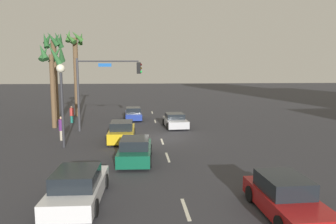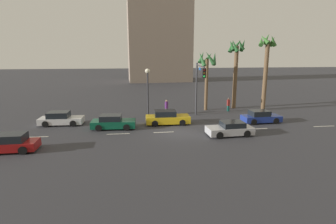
{
  "view_description": "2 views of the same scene",
  "coord_description": "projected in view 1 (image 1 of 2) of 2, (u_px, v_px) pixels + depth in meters",
  "views": [
    {
      "loc": [
        -23.63,
        1.71,
        5.11
      ],
      "look_at": [
        -0.06,
        -0.55,
        2.02
      ],
      "focal_mm": 33.27,
      "sensor_mm": 36.0,
      "label": 1
    },
    {
      "loc": [
        -4.02,
        -24.0,
        7.3
      ],
      "look_at": [
        -0.89,
        0.32,
        1.88
      ],
      "focal_mm": 28.48,
      "sensor_mm": 36.0,
      "label": 2
    }
  ],
  "objects": [
    {
      "name": "lane_stripe_5",
      "position": [
        152.0,
        112.0,
        39.12
      ],
      "size": [
        2.29,
        0.14,
        0.01
      ],
      "primitive_type": "cube",
      "color": "silver",
      "rests_on": "ground_plane"
    },
    {
      "name": "palm_tree_2",
      "position": [
        54.0,
        58.0,
        31.62
      ],
      "size": [
        2.29,
        2.44,
        9.17
      ],
      "color": "brown",
      "rests_on": "ground_plane"
    },
    {
      "name": "lane_stripe_2",
      "position": [
        168.0,
        157.0,
        18.64
      ],
      "size": [
        2.1,
        0.14,
        0.01
      ],
      "primitive_type": "cube",
      "color": "silver",
      "rests_on": "ground_plane"
    },
    {
      "name": "ground_plane",
      "position": [
        161.0,
        138.0,
        24.15
      ],
      "size": [
        220.0,
        220.0,
        0.0
      ],
      "primitive_type": "plane",
      "color": "#333338"
    },
    {
      "name": "car_2",
      "position": [
        78.0,
        187.0,
        12.16
      ],
      "size": [
        4.44,
        2.04,
        1.38
      ],
      "color": "silver",
      "rests_on": "ground_plane"
    },
    {
      "name": "palm_tree_0",
      "position": [
        52.0,
        65.0,
        27.73
      ],
      "size": [
        2.71,
        2.45,
        7.63
      ],
      "color": "brown",
      "rests_on": "ground_plane"
    },
    {
      "name": "lane_stripe_4",
      "position": [
        155.0,
        121.0,
        32.09
      ],
      "size": [
        1.94,
        0.14,
        0.01
      ],
      "primitive_type": "cube",
      "color": "silver",
      "rests_on": "ground_plane"
    },
    {
      "name": "car_3",
      "position": [
        175.0,
        121.0,
        28.73
      ],
      "size": [
        4.21,
        2.11,
        1.26
      ],
      "color": "#B7B7BC",
      "rests_on": "ground_plane"
    },
    {
      "name": "streetlamp",
      "position": [
        61.0,
        89.0,
        20.6
      ],
      "size": [
        0.56,
        0.56,
        5.59
      ],
      "color": "#2D2D33",
      "rests_on": "ground_plane"
    },
    {
      "name": "pedestrian_1",
      "position": [
        62.0,
        128.0,
        23.17
      ],
      "size": [
        0.53,
        0.53,
        1.8
      ],
      "color": "#B2A58C",
      "rests_on": "ground_plane"
    },
    {
      "name": "lane_stripe_3",
      "position": [
        162.0,
        142.0,
        22.82
      ],
      "size": [
        1.91,
        0.14,
        0.01
      ],
      "primitive_type": "cube",
      "color": "silver",
      "rests_on": "ground_plane"
    },
    {
      "name": "car_0",
      "position": [
        285.0,
        198.0,
        11.09
      ],
      "size": [
        4.16,
        1.87,
        1.38
      ],
      "color": "maroon",
      "rests_on": "ground_plane"
    },
    {
      "name": "palm_tree_1",
      "position": [
        75.0,
        59.0,
        35.18
      ],
      "size": [
        2.34,
        2.38,
        9.85
      ],
      "color": "brown",
      "rests_on": "ground_plane"
    },
    {
      "name": "car_1",
      "position": [
        133.0,
        114.0,
        33.14
      ],
      "size": [
        4.15,
        1.94,
        1.34
      ],
      "color": "navy",
      "rests_on": "ground_plane"
    },
    {
      "name": "car_4",
      "position": [
        135.0,
        150.0,
        17.8
      ],
      "size": [
        4.36,
        2.06,
        1.38
      ],
      "color": "#0F5138",
      "rests_on": "ground_plane"
    },
    {
      "name": "lane_stripe_1",
      "position": [
        186.0,
        209.0,
        11.62
      ],
      "size": [
        1.89,
        0.14,
        0.01
      ],
      "primitive_type": "cube",
      "color": "silver",
      "rests_on": "ground_plane"
    },
    {
      "name": "traffic_signal",
      "position": [
        100.0,
        82.0,
        26.27
      ],
      "size": [
        0.76,
        5.52,
        6.22
      ],
      "color": "#38383D",
      "rests_on": "ground_plane"
    },
    {
      "name": "car_5",
      "position": [
        122.0,
        132.0,
        23.15
      ],
      "size": [
        4.58,
        1.94,
        1.46
      ],
      "color": "gold",
      "rests_on": "ground_plane"
    },
    {
      "name": "pedestrian_0",
      "position": [
        72.0,
        114.0,
        31.14
      ],
      "size": [
        0.49,
        0.49,
        1.69
      ],
      "color": "#1E7266",
      "rests_on": "ground_plane"
    }
  ]
}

